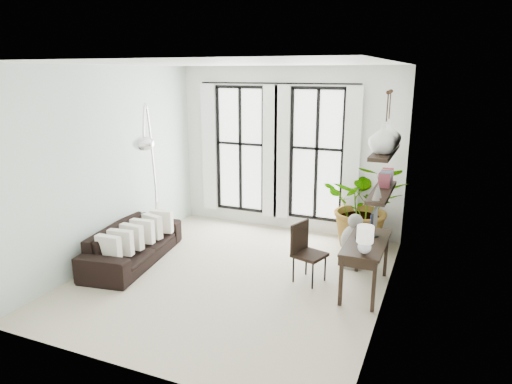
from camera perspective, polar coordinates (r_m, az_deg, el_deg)
The scene contains 16 objects.
floor at distance 7.23m, azimuth -2.82°, elevation -10.48°, with size 5.00×5.00×0.00m, color #B4AC8F.
ceiling at distance 6.54m, azimuth -3.19°, elevation 15.76°, with size 5.00×5.00×0.00m, color white.
wall_left at distance 7.93m, azimuth -17.82°, elevation 3.28°, with size 5.00×5.00×0.00m, color silver.
wall_right at distance 6.10m, azimuth 16.41°, elevation 0.08°, with size 5.00×5.00×0.00m, color white.
wall_back at distance 8.98m, azimuth 3.98°, elevation 5.23°, with size 4.50×4.50×0.00m, color white.
windows at distance 8.99m, azimuth 2.61°, elevation 4.99°, with size 3.26×0.13×2.65m.
wall_shelves at distance 6.43m, azimuth 15.64°, elevation 2.05°, with size 0.25×1.30×0.60m.
sofa at distance 7.92m, azimuth -15.11°, elevation -6.26°, with size 2.13×0.83×0.62m, color black.
throw_pillows at distance 7.80m, azimuth -14.62°, elevation -5.08°, with size 0.40×1.52×0.40m.
plant at distance 8.35m, azimuth 13.42°, elevation -1.59°, with size 1.42×1.23×1.58m, color #2D7228.
desk at distance 6.66m, azimuth 13.53°, elevation -6.52°, with size 0.54×1.28×1.15m.
desk_chair at distance 6.95m, azimuth 6.17°, elevation -7.01°, with size 0.54×0.54×0.91m.
arc_lamp at distance 7.79m, azimuth -13.33°, elevation 6.19°, with size 0.77×1.17×2.60m.
buddha at distance 7.66m, azimuth 12.16°, elevation -6.34°, with size 0.49×0.49×0.88m.
vase_a at distance 6.06m, azimuth 15.63°, elevation 6.47°, with size 0.37×0.37×0.38m, color white.
vase_b at distance 6.45m, azimuth 16.10°, elevation 6.91°, with size 0.37×0.37×0.38m, color white.
Camera 1 is at (2.86, -5.89, 3.08)m, focal length 32.00 mm.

